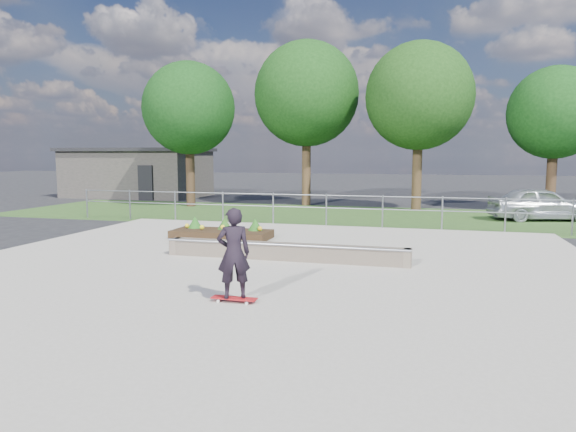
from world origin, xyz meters
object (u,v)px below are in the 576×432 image
(grind_ledge, at_px, (285,251))
(skateboarder, at_px, (234,254))
(planter_bed, at_px, (222,232))
(parked_car, at_px, (541,204))

(grind_ledge, xyz_separation_m, skateboarder, (0.13, -3.71, 0.65))
(grind_ledge, distance_m, planter_bed, 3.81)
(skateboarder, height_order, parked_car, skateboarder)
(grind_ledge, bearing_deg, planter_bed, 135.73)
(planter_bed, distance_m, parked_car, 12.88)
(planter_bed, xyz_separation_m, parked_car, (10.37, 7.63, 0.42))
(skateboarder, bearing_deg, grind_ledge, 91.97)
(grind_ledge, bearing_deg, skateboarder, -88.03)
(skateboarder, bearing_deg, parked_car, 61.79)
(planter_bed, distance_m, skateboarder, 7.01)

